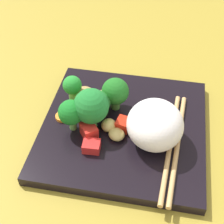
{
  "coord_description": "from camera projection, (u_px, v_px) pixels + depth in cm",
  "views": [
    {
      "loc": [
        -4.02,
        37.03,
        41.22
      ],
      "look_at": [
        1.99,
        -0.57,
        3.66
      ],
      "focal_mm": 54.5,
      "sensor_mm": 36.0,
      "label": 1
    }
  ],
  "objects": [
    {
      "name": "broccoli_floret_3",
      "position": [
        115.0,
        92.0,
        0.55
      ],
      "size": [
        4.43,
        4.43,
        5.85
      ],
      "color": "#55993E",
      "rests_on": "square_plate"
    },
    {
      "name": "rice_mound",
      "position": [
        155.0,
        125.0,
        0.5
      ],
      "size": [
        9.56,
        10.07,
        6.72
      ],
      "primitive_type": "ellipsoid",
      "rotation": [
        0.0,
        0.0,
        4.85
      ],
      "color": "white",
      "rests_on": "square_plate"
    },
    {
      "name": "carrot_slice_0",
      "position": [
        90.0,
        107.0,
        0.57
      ],
      "size": [
        2.77,
        2.77,
        0.73
      ],
      "primitive_type": "cylinder",
      "rotation": [
        0.0,
        0.0,
        1.72
      ],
      "color": "orange",
      "rests_on": "square_plate"
    },
    {
      "name": "pepper_chunk_0",
      "position": [
        122.0,
        124.0,
        0.53
      ],
      "size": [
        2.53,
        2.66,
        1.81
      ],
      "primitive_type": "cube",
      "rotation": [
        0.0,
        0.0,
        4.48
      ],
      "color": "red",
      "rests_on": "square_plate"
    },
    {
      "name": "broccoli_floret_4",
      "position": [
        72.0,
        87.0,
        0.56
      ],
      "size": [
        3.14,
        3.14,
        5.46
      ],
      "color": "#61A944",
      "rests_on": "square_plate"
    },
    {
      "name": "chicken_piece_1",
      "position": [
        117.0,
        134.0,
        0.52
      ],
      "size": [
        3.55,
        3.51,
        1.46
      ],
      "primitive_type": "ellipsoid",
      "rotation": [
        0.0,
        0.0,
        5.61
      ],
      "color": "tan",
      "rests_on": "square_plate"
    },
    {
      "name": "square_plate",
      "position": [
        124.0,
        128.0,
        0.55
      ],
      "size": [
        26.35,
        26.35,
        1.66
      ],
      "primitive_type": "cube",
      "rotation": [
        0.0,
        0.0,
        -0.02
      ],
      "color": "black",
      "rests_on": "ground_plane"
    },
    {
      "name": "ground_plane",
      "position": [
        123.0,
        136.0,
        0.56
      ],
      "size": [
        110.0,
        110.0,
        2.0
      ],
      "primitive_type": "cube",
      "color": "olive"
    },
    {
      "name": "broccoli_floret_1",
      "position": [
        98.0,
        103.0,
        0.54
      ],
      "size": [
        3.91,
        3.91,
        4.9
      ],
      "color": "#619948",
      "rests_on": "square_plate"
    },
    {
      "name": "carrot_slice_2",
      "position": [
        77.0,
        109.0,
        0.56
      ],
      "size": [
        2.63,
        2.63,
        0.75
      ],
      "primitive_type": "cylinder",
      "rotation": [
        0.0,
        0.0,
        1.71
      ],
      "color": "orange",
      "rests_on": "square_plate"
    },
    {
      "name": "chicken_piece_3",
      "position": [
        109.0,
        125.0,
        0.53
      ],
      "size": [
        2.93,
        3.03,
        1.88
      ],
      "primitive_type": "ellipsoid",
      "rotation": [
        0.0,
        0.0,
        1.26
      ],
      "color": "tan",
      "rests_on": "square_plate"
    },
    {
      "name": "pepper_chunk_1",
      "position": [
        91.0,
        146.0,
        0.5
      ],
      "size": [
        2.61,
        2.22,
        1.49
      ],
      "primitive_type": "cube",
      "rotation": [
        0.0,
        0.0,
        3.17
      ],
      "color": "red",
      "rests_on": "square_plate"
    },
    {
      "name": "carrot_slice_1",
      "position": [
        63.0,
        115.0,
        0.55
      ],
      "size": [
        3.24,
        3.24,
        0.51
      ],
      "primitive_type": "cylinder",
      "rotation": [
        0.0,
        0.0,
        0.94
      ],
      "color": "orange",
      "rests_on": "square_plate"
    },
    {
      "name": "broccoli_floret_2",
      "position": [
        71.0,
        113.0,
        0.51
      ],
      "size": [
        3.92,
        3.92,
        5.64
      ],
      "color": "#66A64A",
      "rests_on": "square_plate"
    },
    {
      "name": "pepper_chunk_2",
      "position": [
        89.0,
        131.0,
        0.52
      ],
      "size": [
        3.28,
        3.44,
        2.27
      ],
      "primitive_type": "cube",
      "rotation": [
        0.0,
        0.0,
        5.32
      ],
      "color": "red",
      "rests_on": "square_plate"
    },
    {
      "name": "chicken_piece_2",
      "position": [
        86.0,
        94.0,
        0.58
      ],
      "size": [
        4.36,
        4.01,
        2.53
      ],
      "primitive_type": "ellipsoid",
      "rotation": [
        0.0,
        0.0,
        5.89
      ],
      "color": "#AF8A4C",
      "rests_on": "square_plate"
    },
    {
      "name": "chicken_piece_0",
      "position": [
        104.0,
        98.0,
        0.57
      ],
      "size": [
        3.16,
        3.85,
        2.41
      ],
      "primitive_type": "ellipsoid",
      "rotation": [
        0.0,
        0.0,
        1.82
      ],
      "color": "tan",
      "rests_on": "square_plate"
    },
    {
      "name": "broccoli_floret_0",
      "position": [
        91.0,
        106.0,
        0.51
      ],
      "size": [
        5.47,
        5.47,
        7.13
      ],
      "color": "#549C44",
      "rests_on": "square_plate"
    },
    {
      "name": "chopstick_pair",
      "position": [
        174.0,
        145.0,
        0.51
      ],
      "size": [
        3.6,
        21.51,
        0.74
      ],
      "rotation": [
        0.0,
        0.0,
        4.63
      ],
      "color": "tan",
      "rests_on": "square_plate"
    }
  ]
}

